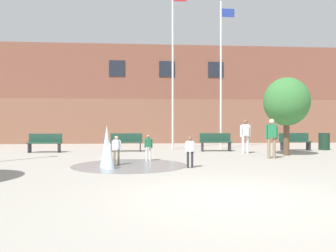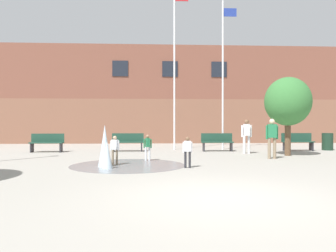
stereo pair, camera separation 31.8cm
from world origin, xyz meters
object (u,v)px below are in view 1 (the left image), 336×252
at_px(flagpole_left, 173,63).
at_px(trash_can, 324,141).
at_px(park_bench_near_trashcan, 295,141).
at_px(park_bench_under_right_flagpole, 216,142).
at_px(child_in_fountain, 190,150).
at_px(street_tree_near_building, 286,102).
at_px(child_running, 116,148).
at_px(park_bench_under_left_flagpole, 126,142).
at_px(flagpole_right, 221,71).
at_px(adult_watching, 245,134).
at_px(child_with_pink_shirt, 148,145).
at_px(teen_by_trashcan, 272,135).
at_px(park_bench_left_of_flagpoles, 45,143).

height_order(flagpole_left, trash_can, flagpole_left).
bearing_deg(park_bench_near_trashcan, park_bench_under_right_flagpole, -178.39).
distance_m(park_bench_near_trashcan, trash_can, 1.74).
bearing_deg(flagpole_left, park_bench_near_trashcan, -9.60).
relative_size(child_in_fountain, flagpole_left, 0.11).
xyz_separation_m(park_bench_under_right_flagpole, street_tree_near_building, (2.62, -2.43, 1.87)).
height_order(child_running, trash_can, child_running).
height_order(park_bench_under_left_flagpole, flagpole_right, flagpole_right).
bearing_deg(park_bench_under_left_flagpole, adult_watching, -15.32).
xyz_separation_m(park_bench_under_left_flagpole, park_bench_near_trashcan, (8.75, -0.05, 0.00)).
distance_m(park_bench_under_left_flagpole, park_bench_near_trashcan, 8.75).
xyz_separation_m(park_bench_near_trashcan, flagpole_left, (-6.29, 1.06, 4.20)).
xyz_separation_m(park_bench_near_trashcan, child_running, (-8.80, -5.41, 0.10)).
height_order(park_bench_under_right_flagpole, child_with_pink_shirt, child_with_pink_shirt).
xyz_separation_m(park_bench_under_right_flagpole, flagpole_right, (0.58, 1.18, 3.80)).
distance_m(park_bench_under_right_flagpole, child_with_pink_shirt, 5.36).
distance_m(child_running, trash_can, 11.95).
height_order(park_bench_near_trashcan, child_in_fountain, child_in_fountain).
height_order(flagpole_left, flagpole_right, flagpole_left).
xyz_separation_m(park_bench_under_right_flagpole, park_bench_near_trashcan, (4.22, 0.12, 0.00)).
relative_size(park_bench_near_trashcan, child_running, 1.62).
xyz_separation_m(child_in_fountain, child_running, (-2.38, 0.86, 0.00)).
height_order(park_bench_near_trashcan, street_tree_near_building, street_tree_near_building).
distance_m(adult_watching, street_tree_near_building, 2.33).
distance_m(park_bench_under_left_flagpole, child_running, 5.46).
bearing_deg(park_bench_under_right_flagpole, street_tree_near_building, -42.87).
bearing_deg(child_in_fountain, street_tree_near_building, 35.13).
height_order(park_bench_under_right_flagpole, child_in_fountain, child_in_fountain).
bearing_deg(child_with_pink_shirt, park_bench_under_right_flagpole, 117.68).
bearing_deg(trash_can, child_with_pink_shirt, -154.82).
height_order(child_in_fountain, adult_watching, adult_watching).
xyz_separation_m(park_bench_under_right_flagpole, child_running, (-4.58, -5.29, 0.10)).
bearing_deg(trash_can, child_in_fountain, -141.39).
relative_size(park_bench_under_left_flagpole, trash_can, 1.78).
bearing_deg(park_bench_under_right_flagpole, flagpole_right, 64.04).
height_order(teen_by_trashcan, trash_can, teen_by_trashcan).
height_order(park_bench_left_of_flagpoles, trash_can, park_bench_left_of_flagpoles).
distance_m(park_bench_left_of_flagpoles, park_bench_under_right_flagpole, 8.46).
bearing_deg(park_bench_left_of_flagpoles, flagpole_right, 8.01).
bearing_deg(child_running, street_tree_near_building, 47.71).
xyz_separation_m(teen_by_trashcan, street_tree_near_building, (1.17, 1.23, 1.42)).
relative_size(child_in_fountain, trash_can, 1.10).
bearing_deg(street_tree_near_building, child_in_fountain, -142.32).
xyz_separation_m(child_running, flagpole_left, (2.51, 6.47, 4.10)).
bearing_deg(teen_by_trashcan, park_bench_near_trashcan, -116.91).
bearing_deg(teen_by_trashcan, child_with_pink_shirt, 14.13).
xyz_separation_m(park_bench_under_left_flagpole, teen_by_trashcan, (5.98, -3.83, 0.45)).
relative_size(park_bench_near_trashcan, flagpole_left, 0.18).
distance_m(child_with_pink_shirt, teen_by_trashcan, 4.96).
bearing_deg(flagpole_left, trash_can, -5.87).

